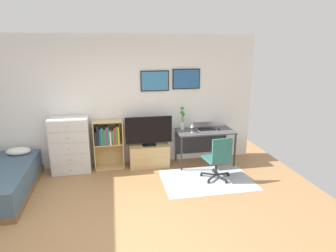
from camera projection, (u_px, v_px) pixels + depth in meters
name	position (u px, v px, depth m)	size (l,w,h in m)	color
ground_plane	(117.00, 230.00, 4.03)	(7.20, 7.20, 0.00)	#A87A4C
wall_back_with_posters	(112.00, 102.00, 5.97)	(6.12, 0.09, 2.70)	white
area_rug	(207.00, 180.00, 5.54)	(1.70, 1.20, 0.01)	#B2B7BC
dresser	(71.00, 145.00, 5.77)	(0.75, 0.46, 1.12)	silver
bookshelf	(108.00, 140.00, 5.94)	(0.59, 0.30, 1.01)	tan
tv_stand	(149.00, 155.00, 6.15)	(0.83, 0.41, 0.46)	tan
television	(149.00, 131.00, 5.99)	(0.97, 0.16, 0.62)	black
desk	(204.00, 135.00, 6.25)	(1.21, 0.60, 0.74)	#4C4C4F
office_chair	(219.00, 157.00, 5.42)	(0.57, 0.58, 0.86)	#232326
laptop	(206.00, 126.00, 6.24)	(0.41, 0.44, 0.17)	#B7B7BC
computer_mouse	(219.00, 129.00, 6.19)	(0.06, 0.10, 0.03)	#262628
bamboo_vase	(182.00, 120.00, 6.16)	(0.10, 0.10, 0.49)	silver
wine_glass	(192.00, 126.00, 5.97)	(0.07, 0.07, 0.18)	silver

